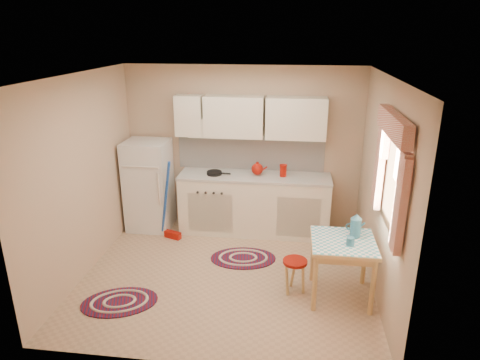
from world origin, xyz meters
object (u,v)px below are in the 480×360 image
object	(u,v)px
fridge	(149,185)
table	(341,269)
stool	(294,276)
base_cabinets	(254,205)

from	to	relation	value
fridge	table	size ratio (longest dim) A/B	1.94
fridge	stool	xyz separation A→B (m)	(2.27, -1.52, -0.49)
fridge	stool	distance (m)	2.78
table	stool	xyz separation A→B (m)	(-0.53, 0.03, -0.15)
table	stool	bearing A→B (deg)	177.03
base_cabinets	stool	xyz separation A→B (m)	(0.64, -1.57, -0.23)
fridge	stool	world-z (taller)	fridge
base_cabinets	table	size ratio (longest dim) A/B	3.12
table	fridge	bearing A→B (deg)	151.04
fridge	table	xyz separation A→B (m)	(2.80, -1.55, -0.34)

